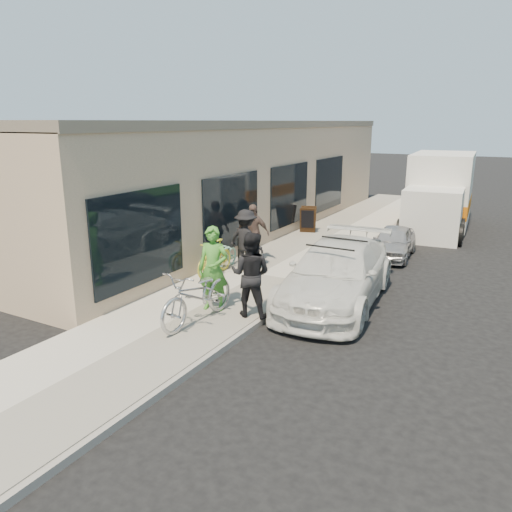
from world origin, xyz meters
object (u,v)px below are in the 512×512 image
at_px(bike_rack, 240,247).
at_px(sedan_silver, 393,242).
at_px(moving_truck, 439,196).
at_px(woman_rider, 213,269).
at_px(sandwich_board, 308,219).
at_px(cruiser_bike_c, 215,258).
at_px(cruiser_bike_a, 215,257).
at_px(cruiser_bike_b, 225,255).
at_px(sedan_white, 337,274).
at_px(bystander_a, 246,240).
at_px(tandem_bike, 198,295).
at_px(bystander_b, 253,233).
at_px(man_standing, 251,274).

relative_size(bike_rack, sedan_silver, 0.29).
distance_m(moving_truck, woman_rider, 12.58).
distance_m(sandwich_board, cruiser_bike_c, 6.23).
xyz_separation_m(cruiser_bike_a, cruiser_bike_b, (0.01, 0.48, -0.06)).
bearing_deg(cruiser_bike_a, woman_rider, -89.50).
bearing_deg(sedan_white, bike_rack, 153.85).
distance_m(cruiser_bike_b, cruiser_bike_c, 0.61).
height_order(moving_truck, bystander_a, moving_truck).
relative_size(sedan_white, bystander_a, 3.03).
relative_size(tandem_bike, bystander_b, 1.30).
bearing_deg(cruiser_bike_c, cruiser_bike_a, 123.96).
relative_size(bike_rack, sedan_white, 0.16).
bearing_deg(tandem_bike, bystander_b, 109.32).
relative_size(cruiser_bike_a, cruiser_bike_b, 1.01).
bearing_deg(sedan_white, cruiser_bike_a, 171.16).
height_order(sedan_silver, cruiser_bike_c, cruiser_bike_c).
height_order(cruiser_bike_b, cruiser_bike_c, cruiser_bike_c).
relative_size(cruiser_bike_c, bystander_b, 0.92).
xyz_separation_m(cruiser_bike_b, cruiser_bike_c, (0.07, -0.60, 0.08)).
xyz_separation_m(sedan_silver, cruiser_bike_b, (-3.70, -4.17, 0.05)).
relative_size(woman_rider, bystander_a, 1.10).
bearing_deg(sedan_white, bystander_a, 157.26).
distance_m(moving_truck, bystander_a, 9.95).
height_order(sedan_white, woman_rider, woman_rider).
bearing_deg(sedan_white, man_standing, -126.71).
xyz_separation_m(man_standing, bystander_b, (-2.10, 3.79, -0.06)).
bearing_deg(cruiser_bike_c, man_standing, -40.94).
relative_size(sandwich_board, man_standing, 0.52).
distance_m(sedan_white, sedan_silver, 4.84).
bearing_deg(cruiser_bike_b, bystander_b, 69.35).
height_order(sedan_silver, cruiser_bike_a, cruiser_bike_a).
distance_m(man_standing, cruiser_bike_b, 3.62).
relative_size(sedan_silver, tandem_bike, 1.30).
distance_m(sedan_white, tandem_bike, 3.48).
xyz_separation_m(man_standing, cruiser_bike_b, (-2.38, 2.67, -0.52)).
height_order(bike_rack, sandwich_board, sandwich_board).
bearing_deg(cruiser_bike_c, cruiser_bike_b, 97.38).
height_order(bike_rack, sedan_white, sedan_white).
bearing_deg(woman_rider, sandwich_board, 85.51).
height_order(bike_rack, cruiser_bike_b, bike_rack).
bearing_deg(sandwich_board, cruiser_bike_c, -108.68).
distance_m(sedan_silver, cruiser_bike_a, 5.95).
distance_m(bike_rack, man_standing, 3.99).
bearing_deg(cruiser_bike_a, man_standing, -75.34).
relative_size(bike_rack, woman_rider, 0.45).
relative_size(moving_truck, bystander_b, 3.60).
bearing_deg(tandem_bike, cruiser_bike_b, 117.86).
distance_m(sedan_white, bystander_a, 3.17).
height_order(woman_rider, bystander_b, woman_rider).
bearing_deg(sedan_silver, sandwich_board, 153.04).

